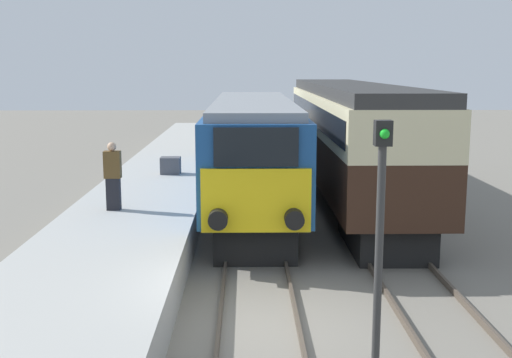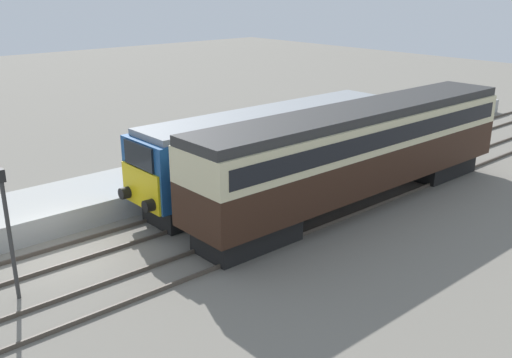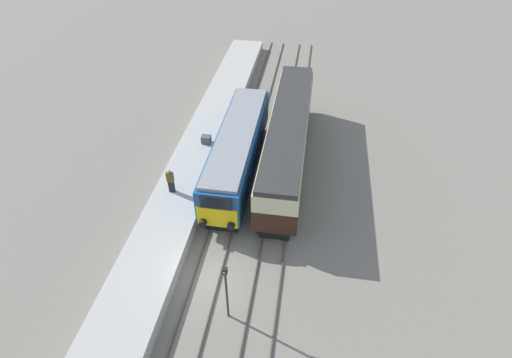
# 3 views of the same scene
# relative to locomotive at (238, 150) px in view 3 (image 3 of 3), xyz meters

# --- Properties ---
(ground_plane) EXTENTS (120.00, 120.00, 0.00)m
(ground_plane) POSITION_rel_locomotive_xyz_m (0.00, -9.53, -2.05)
(ground_plane) COLOR slate
(platform_left) EXTENTS (3.50, 50.00, 0.92)m
(platform_left) POSITION_rel_locomotive_xyz_m (-3.30, -1.53, -1.59)
(platform_left) COLOR #A8A8A3
(platform_left) RESTS_ON ground_plane
(rails_near_track) EXTENTS (1.51, 60.00, 0.14)m
(rails_near_track) POSITION_rel_locomotive_xyz_m (0.00, -4.53, -1.98)
(rails_near_track) COLOR #4C4238
(rails_near_track) RESTS_ON ground_plane
(rails_far_track) EXTENTS (1.50, 60.00, 0.14)m
(rails_far_track) POSITION_rel_locomotive_xyz_m (3.40, -4.53, -1.98)
(rails_far_track) COLOR #4C4238
(rails_far_track) RESTS_ON ground_plane
(locomotive) EXTENTS (2.70, 13.33, 3.67)m
(locomotive) POSITION_rel_locomotive_xyz_m (0.00, 0.00, 0.00)
(locomotive) COLOR black
(locomotive) RESTS_ON ground_plane
(passenger_carriage) EXTENTS (2.75, 16.45, 4.12)m
(passenger_carriage) POSITION_rel_locomotive_xyz_m (3.40, 1.74, 0.43)
(passenger_carriage) COLOR black
(passenger_carriage) RESTS_ON ground_plane
(person_on_platform) EXTENTS (0.44, 0.26, 1.82)m
(person_on_platform) POSITION_rel_locomotive_xyz_m (-3.76, -3.73, -0.21)
(person_on_platform) COLOR black
(person_on_platform) RESTS_ON platform_left
(signal_post) EXTENTS (0.24, 0.28, 3.96)m
(signal_post) POSITION_rel_locomotive_xyz_m (1.70, -11.64, 0.31)
(signal_post) COLOR #333333
(signal_post) RESTS_ON ground_plane
(luggage_crate) EXTENTS (0.70, 0.56, 0.60)m
(luggage_crate) POSITION_rel_locomotive_xyz_m (-2.92, 2.15, -0.83)
(luggage_crate) COLOR #4C4C51
(luggage_crate) RESTS_ON platform_left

